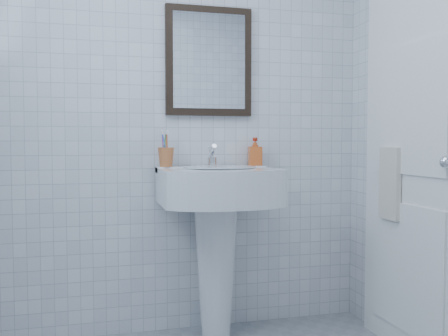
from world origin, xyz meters
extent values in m
cube|color=white|center=(0.00, 1.20, 1.25)|extent=(2.20, 0.02, 2.50)
cone|color=white|center=(0.18, 1.02, 0.39)|extent=(0.24, 0.24, 0.78)
cube|color=white|center=(0.18, 0.96, 0.85)|extent=(0.62, 0.45, 0.19)
cube|color=white|center=(0.18, 1.13, 0.93)|extent=(0.62, 0.11, 0.03)
cylinder|color=silver|center=(0.18, 0.93, 0.96)|extent=(0.39, 0.39, 0.01)
cylinder|color=silver|center=(0.18, 1.10, 0.98)|extent=(0.05, 0.05, 0.05)
cylinder|color=silver|center=(0.18, 1.09, 1.04)|extent=(0.03, 0.10, 0.08)
cylinder|color=silver|center=(0.18, 1.13, 1.02)|extent=(0.03, 0.05, 0.09)
imported|color=#B93512|center=(0.44, 1.13, 1.03)|extent=(0.08, 0.08, 0.16)
cube|color=black|center=(0.18, 1.18, 1.55)|extent=(0.50, 0.04, 0.62)
cube|color=white|center=(0.18, 1.16, 1.55)|extent=(0.42, 0.00, 0.54)
cube|color=white|center=(1.08, 0.55, 1.00)|extent=(0.04, 0.80, 2.00)
torus|color=silver|center=(1.06, 0.68, 1.05)|extent=(0.01, 0.18, 0.18)
cube|color=beige|center=(1.04, 0.68, 0.87)|extent=(0.03, 0.16, 0.38)
camera|label=1|loc=(-0.47, -1.63, 1.09)|focal=40.00mm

